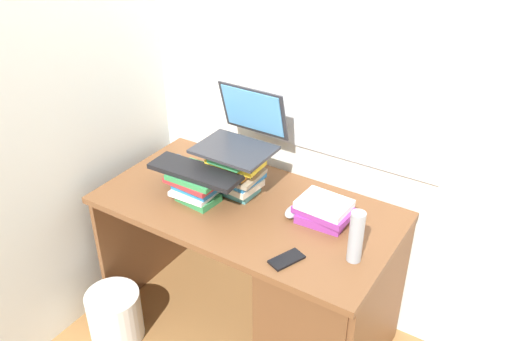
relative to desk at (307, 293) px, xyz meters
name	(u,v)px	position (x,y,z in m)	size (l,w,h in m)	color
ground_plane	(248,323)	(-0.33, 0.03, -0.40)	(6.00, 6.00, 0.00)	olive
wall_back	(295,54)	(-0.33, 0.42, 0.90)	(6.00, 0.06, 2.60)	silver
wall_left	(101,47)	(-1.11, 0.03, 0.90)	(0.05, 6.00, 2.60)	silver
desk	(307,293)	(0.00, 0.00, 0.00)	(1.32, 0.69, 0.72)	brown
book_stack_tall	(235,172)	(-0.43, 0.09, 0.44)	(0.26, 0.21, 0.21)	teal
book_stack_keyboard_riser	(196,185)	(-0.54, -0.06, 0.40)	(0.24, 0.19, 0.13)	#338C4C
book_stack_side	(324,211)	(0.00, 0.10, 0.38)	(0.24, 0.17, 0.10)	#8C338C
laptop	(242,133)	(-0.43, 0.15, 0.60)	(0.33, 0.32, 0.25)	#2D2D33
keyboard	(195,172)	(-0.54, -0.06, 0.47)	(0.42, 0.14, 0.02)	black
computer_mouse	(293,211)	(-0.12, 0.07, 0.35)	(0.06, 0.10, 0.04)	#A5A8AD
mug	(175,167)	(-0.76, 0.06, 0.37)	(0.12, 0.09, 0.09)	#265999
water_bottle	(356,237)	(0.21, -0.06, 0.44)	(0.06, 0.06, 0.22)	#999EA5
cell_phone	(287,259)	(0.00, -0.20, 0.33)	(0.07, 0.14, 0.01)	black
wastebasket	(115,315)	(-0.83, -0.38, -0.27)	(0.26, 0.26, 0.26)	silver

